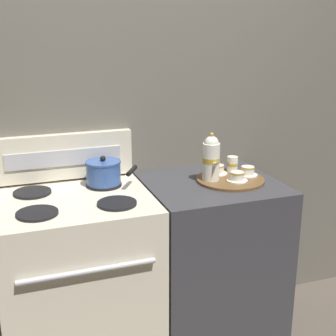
# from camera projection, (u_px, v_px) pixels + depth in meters

# --- Properties ---
(wall_back) EXTENTS (6.00, 0.05, 2.20)m
(wall_back) POSITION_uv_depth(u_px,v_px,m) (126.00, 138.00, 2.47)
(wall_back) COLOR #666056
(wall_back) RESTS_ON ground
(stove) EXTENTS (0.71, 0.63, 0.93)m
(stove) POSITION_uv_depth(u_px,v_px,m) (79.00, 287.00, 2.26)
(stove) COLOR beige
(stove) RESTS_ON ground
(control_panel) EXTENTS (0.70, 0.05, 0.23)m
(control_panel) POSITION_uv_depth(u_px,v_px,m) (63.00, 157.00, 2.34)
(control_panel) COLOR beige
(control_panel) RESTS_ON stove
(side_counter) EXTENTS (0.66, 0.60, 0.91)m
(side_counter) POSITION_uv_depth(u_px,v_px,m) (210.00, 264.00, 2.48)
(side_counter) COLOR #38383D
(side_counter) RESTS_ON ground
(saucepan) EXTENTS (0.25, 0.22, 0.14)m
(saucepan) POSITION_uv_depth(u_px,v_px,m) (104.00, 172.00, 2.28)
(saucepan) COLOR #335193
(saucepan) RESTS_ON stove
(serving_tray) EXTENTS (0.34, 0.34, 0.01)m
(serving_tray) POSITION_uv_depth(u_px,v_px,m) (230.00, 180.00, 2.37)
(serving_tray) COLOR brown
(serving_tray) RESTS_ON side_counter
(teapot) EXTENTS (0.09, 0.14, 0.24)m
(teapot) POSITION_uv_depth(u_px,v_px,m) (211.00, 158.00, 2.31)
(teapot) COLOR white
(teapot) RESTS_ON serving_tray
(teacup_left) EXTENTS (0.10, 0.10, 0.05)m
(teacup_left) POSITION_uv_depth(u_px,v_px,m) (237.00, 177.00, 2.32)
(teacup_left) COLOR white
(teacup_left) RESTS_ON serving_tray
(teacup_right) EXTENTS (0.10, 0.10, 0.05)m
(teacup_right) POSITION_uv_depth(u_px,v_px,m) (218.00, 169.00, 2.44)
(teacup_right) COLOR white
(teacup_right) RESTS_ON serving_tray
(teacup_front) EXTENTS (0.10, 0.10, 0.05)m
(teacup_front) POSITION_uv_depth(u_px,v_px,m) (248.00, 171.00, 2.41)
(teacup_front) COLOR white
(teacup_front) RESTS_ON serving_tray
(creamer_jug) EXTENTS (0.06, 0.06, 0.08)m
(creamer_jug) POSITION_uv_depth(u_px,v_px,m) (232.00, 164.00, 2.46)
(creamer_jug) COLOR white
(creamer_jug) RESTS_ON serving_tray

